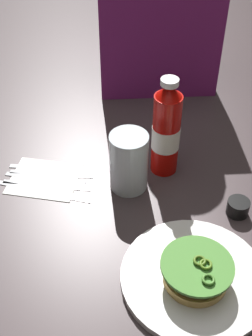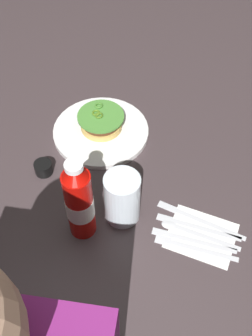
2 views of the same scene
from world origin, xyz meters
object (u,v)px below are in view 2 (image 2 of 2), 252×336
(ketchup_bottle, at_px, (79,202))
(table_knife, at_px, (195,217))
(water_glass, at_px, (122,198))
(butter_knife, at_px, (189,239))
(condiment_cup, at_px, (43,168))
(dinner_plate, at_px, (101,131))
(napkin, at_px, (201,235))
(spoon_utensil, at_px, (190,230))
(fork_utensil, at_px, (189,246))
(steak_knife, at_px, (193,225))
(burger_sandwich, at_px, (101,121))

(ketchup_bottle, bearing_deg, table_knife, -165.92)
(ketchup_bottle, relative_size, table_knife, 1.11)
(water_glass, bearing_deg, butter_knife, 164.04)
(condiment_cup, xyz_separation_m, table_knife, (-0.40, 0.08, -0.01))
(dinner_plate, height_order, napkin, dinner_plate)
(water_glass, xyz_separation_m, table_knife, (-0.18, -0.01, -0.06))
(condiment_cup, height_order, spoon_utensil, condiment_cup)
(ketchup_bottle, distance_m, spoon_utensil, 0.27)
(dinner_plate, xyz_separation_m, table_knife, (-0.28, 0.25, -0.00))
(ketchup_bottle, bearing_deg, fork_utensil, 176.80)
(spoon_utensil, bearing_deg, water_glass, -8.37)
(ketchup_bottle, height_order, spoon_utensil, ketchup_bottle)
(water_glass, xyz_separation_m, steak_knife, (-0.17, 0.01, -0.06))
(condiment_cup, distance_m, fork_utensil, 0.42)
(dinner_plate, distance_m, burger_sandwich, 0.03)
(napkin, distance_m, steak_knife, 0.03)
(spoon_utensil, xyz_separation_m, butter_knife, (0.00, 0.02, -0.00))
(dinner_plate, height_order, spoon_utensil, dinner_plate)
(fork_utensil, bearing_deg, steak_knife, -96.84)
(dinner_plate, relative_size, napkin, 1.76)
(napkin, height_order, steak_knife, steak_knife)
(ketchup_bottle, xyz_separation_m, steak_knife, (-0.26, -0.04, -0.10))
(water_glass, xyz_separation_m, condiment_cup, (0.22, -0.10, -0.05))
(napkin, distance_m, table_knife, 0.05)
(dinner_plate, xyz_separation_m, burger_sandwich, (-0.00, -0.01, 0.03))
(fork_utensil, bearing_deg, burger_sandwich, -51.54)
(burger_sandwich, xyz_separation_m, napkin, (-0.29, 0.30, -0.04))
(ketchup_bottle, bearing_deg, spoon_utensil, -173.72)
(condiment_cup, bearing_deg, steak_knife, 164.89)
(spoon_utensil, bearing_deg, table_knife, -106.94)
(burger_sandwich, relative_size, table_knife, 0.60)
(napkin, relative_size, fork_utensil, 0.79)
(dinner_plate, distance_m, steak_knife, 0.38)
(dinner_plate, bearing_deg, condiment_cup, 53.18)
(burger_sandwich, bearing_deg, napkin, 134.33)
(burger_sandwich, distance_m, fork_utensil, 0.43)
(butter_knife, distance_m, fork_utensil, 0.02)
(dinner_plate, distance_m, ketchup_bottle, 0.33)
(fork_utensil, bearing_deg, dinner_plate, -50.74)
(dinner_plate, relative_size, steak_knife, 1.33)
(burger_sandwich, bearing_deg, ketchup_bottle, 92.86)
(burger_sandwich, bearing_deg, condiment_cup, 54.67)
(dinner_plate, bearing_deg, napkin, 135.24)
(burger_sandwich, distance_m, spoon_utensil, 0.40)
(burger_sandwich, xyz_separation_m, steak_knife, (-0.27, 0.28, -0.03))
(condiment_cup, relative_size, steak_knife, 0.23)
(dinner_plate, relative_size, condiment_cup, 5.73)
(dinner_plate, height_order, water_glass, water_glass)
(burger_sandwich, bearing_deg, fork_utensil, 128.46)
(condiment_cup, xyz_separation_m, napkin, (-0.42, 0.13, -0.02))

